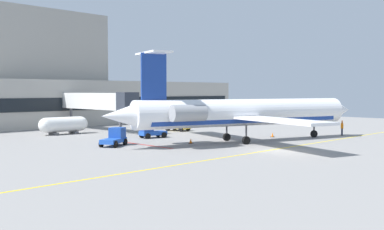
% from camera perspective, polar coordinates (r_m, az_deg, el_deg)
% --- Properties ---
extents(ground, '(120.00, 120.00, 0.11)m').
position_cam_1_polar(ground, '(44.77, 10.74, -4.60)').
color(ground, gray).
extents(terminal_building, '(64.18, 15.59, 19.85)m').
position_cam_1_polar(terminal_building, '(83.99, -15.45, 3.67)').
color(terminal_building, '#ADA89E').
rests_on(terminal_building, ground).
extents(jet_bridge_west, '(2.40, 17.43, 5.73)m').
position_cam_1_polar(jet_bridge_west, '(66.35, -11.81, 1.69)').
color(jet_bridge_west, silver).
rests_on(jet_bridge_west, ground).
extents(regional_jet, '(33.05, 27.03, 9.88)m').
position_cam_1_polar(regional_jet, '(51.60, 6.41, 0.28)').
color(regional_jet, white).
rests_on(regional_jet, ground).
extents(baggage_tug, '(3.89, 3.24, 1.92)m').
position_cam_1_polar(baggage_tug, '(48.93, -9.79, -2.84)').
color(baggage_tug, '#1E4CB2').
rests_on(baggage_tug, ground).
extents(pushback_tractor, '(2.79, 3.74, 1.95)m').
position_cam_1_polar(pushback_tractor, '(66.30, -2.04, -1.24)').
color(pushback_tractor, '#E5B20C').
rests_on(pushback_tractor, ground).
extents(belt_loader, '(3.55, 2.35, 2.20)m').
position_cam_1_polar(belt_loader, '(56.22, -5.38, -1.93)').
color(belt_loader, '#1E4CB2').
rests_on(belt_loader, ground).
extents(fuel_tank, '(6.90, 2.44, 2.36)m').
position_cam_1_polar(fuel_tank, '(63.23, -16.06, -1.18)').
color(fuel_tank, white).
rests_on(fuel_tank, ground).
extents(marshaller, '(0.71, 0.59, 2.01)m').
position_cam_1_polar(marshaller, '(62.66, 18.59, -1.53)').
color(marshaller, '#191E33').
rests_on(marshaller, ground).
extents(safety_cone_alpha, '(0.47, 0.47, 0.55)m').
position_cam_1_polar(safety_cone_alpha, '(50.29, -0.15, -3.36)').
color(safety_cone_alpha, orange).
rests_on(safety_cone_alpha, ground).
extents(safety_cone_bravo, '(0.47, 0.47, 0.55)m').
position_cam_1_polar(safety_cone_bravo, '(58.15, 10.23, -2.54)').
color(safety_cone_bravo, orange).
rests_on(safety_cone_bravo, ground).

